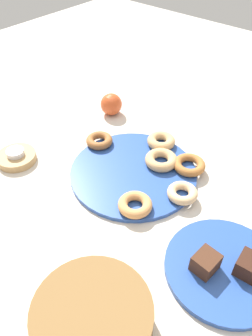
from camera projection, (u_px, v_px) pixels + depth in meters
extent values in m
plane|color=beige|center=(133.00, 174.00, 0.90)|extent=(2.40, 2.40, 0.00)
cylinder|color=#284C9E|center=(133.00, 172.00, 0.90)|extent=(0.34, 0.34, 0.01)
torus|color=#EABC84|center=(182.00, 193.00, 0.81)|extent=(0.08, 0.08, 0.02)
torus|color=#995B2D|center=(99.00, 141.00, 0.97)|extent=(0.09, 0.09, 0.02)
torus|color=tan|center=(161.00, 141.00, 0.97)|extent=(0.10, 0.10, 0.03)
torus|color=tan|center=(161.00, 160.00, 0.90)|extent=(0.12, 0.12, 0.03)
torus|color=tan|center=(135.00, 205.00, 0.79)|extent=(0.11, 0.11, 0.02)
torus|color=#AD6B33|center=(189.00, 165.00, 0.89)|extent=(0.12, 0.12, 0.02)
cylinder|color=#284C9E|center=(224.00, 268.00, 0.68)|extent=(0.25, 0.25, 0.01)
cube|color=#381E14|center=(249.00, 266.00, 0.65)|extent=(0.05, 0.05, 0.04)
cube|color=#472819|center=(206.00, 263.00, 0.66)|extent=(0.05, 0.05, 0.04)
cylinder|color=tan|center=(17.00, 158.00, 0.93)|extent=(0.11, 0.11, 0.02)
cylinder|color=silver|center=(15.00, 152.00, 0.92)|extent=(0.05, 0.05, 0.01)
cylinder|color=brown|center=(93.00, 320.00, 0.57)|extent=(0.29, 0.29, 0.07)
sphere|color=#CC4C23|center=(111.00, 104.00, 1.10)|extent=(0.07, 0.07, 0.07)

